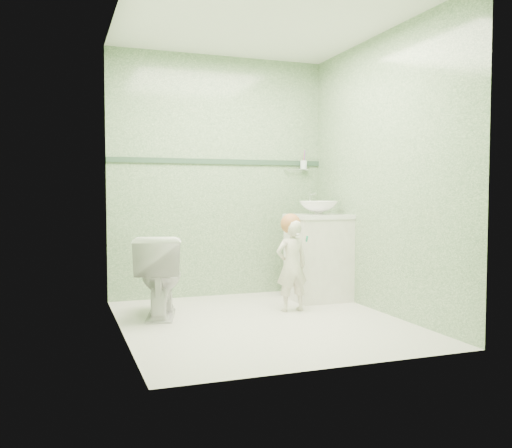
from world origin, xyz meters
name	(u,v)px	position (x,y,z in m)	size (l,w,h in m)	color
ground	(262,322)	(0.00, 0.00, 0.00)	(2.50, 2.50, 0.00)	white
room_shell	(262,172)	(0.00, 0.00, 1.20)	(2.50, 2.54, 2.40)	#668C63
trim_stripe	(219,162)	(0.00, 1.24, 1.35)	(2.20, 0.02, 0.05)	#314E3B
vanity	(318,259)	(0.84, 0.70, 0.40)	(0.52, 0.50, 0.80)	silver
counter	(319,216)	(0.84, 0.70, 0.81)	(0.54, 0.52, 0.04)	white
basin	(319,208)	(0.84, 0.70, 0.89)	(0.37, 0.37, 0.13)	white
faucet	(310,199)	(0.84, 0.89, 0.97)	(0.03, 0.13, 0.18)	silver
cup_holder	(303,165)	(0.89, 1.18, 1.33)	(0.26, 0.07, 0.21)	silver
toilet	(160,276)	(-0.74, 0.48, 0.34)	(0.39, 0.67, 0.69)	white
toddler	(292,266)	(0.39, 0.30, 0.40)	(0.29, 0.19, 0.80)	beige
hair_cap	(291,224)	(0.39, 0.33, 0.77)	(0.18, 0.18, 0.18)	#AF6C3B
teal_toothbrush	(306,238)	(0.46, 0.18, 0.65)	(0.11, 0.13, 0.08)	#048457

